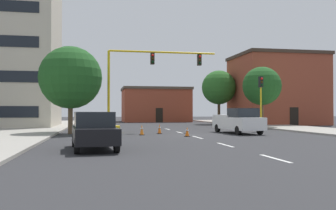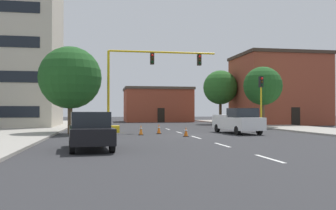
{
  "view_description": "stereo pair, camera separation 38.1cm",
  "coord_description": "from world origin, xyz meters",
  "views": [
    {
      "loc": [
        -6.48,
        -26.7,
        1.8
      ],
      "look_at": [
        -0.47,
        5.25,
        2.3
      ],
      "focal_mm": 38.92,
      "sensor_mm": 36.0,
      "label": 1
    },
    {
      "loc": [
        -6.1,
        -26.77,
        1.8
      ],
      "look_at": [
        -0.47,
        5.25,
        2.3
      ],
      "focal_mm": 38.92,
      "sensor_mm": 36.0,
      "label": 2
    }
  ],
  "objects": [
    {
      "name": "building_row_right",
      "position": [
        16.3,
        17.47,
        4.57
      ],
      "size": [
        10.78,
        9.04,
        9.11
      ],
      "color": "brown",
      "rests_on": "ground_plane"
    },
    {
      "name": "building_brick_center",
      "position": [
        2.51,
        32.28,
        2.78
      ],
      "size": [
        10.87,
        8.27,
        5.53
      ],
      "color": "brown",
      "rests_on": "ground_plane"
    },
    {
      "name": "lane_stripe_seg_0",
      "position": [
        0.0,
        -14.0,
        0.0
      ],
      "size": [
        0.16,
        2.4,
        0.01
      ],
      "primitive_type": "cube",
      "color": "silver",
      "rests_on": "ground_plane"
    },
    {
      "name": "lane_stripe_seg_2",
      "position": [
        0.0,
        -3.0,
        0.0
      ],
      "size": [
        0.16,
        2.4,
        0.01
      ],
      "primitive_type": "cube",
      "color": "silver",
      "rests_on": "ground_plane"
    },
    {
      "name": "tree_right_far",
      "position": [
        9.08,
        19.44,
        4.87
      ],
      "size": [
        4.52,
        4.52,
        7.14
      ],
      "color": "#4C3823",
      "rests_on": "ground_plane"
    },
    {
      "name": "tree_right_mid",
      "position": [
        10.37,
        9.18,
        4.39
      ],
      "size": [
        4.07,
        4.07,
        6.44
      ],
      "color": "brown",
      "rests_on": "ground_plane"
    },
    {
      "name": "lane_stripe_seg_4",
      "position": [
        0.0,
        8.0,
        0.0
      ],
      "size": [
        0.16,
        2.4,
        0.01
      ],
      "primitive_type": "cube",
      "color": "silver",
      "rests_on": "ground_plane"
    },
    {
      "name": "traffic_light_pole_right",
      "position": [
        7.45,
        3.14,
        3.53
      ],
      "size": [
        0.32,
        0.47,
        4.8
      ],
      "color": "yellow",
      "rests_on": "ground_plane"
    },
    {
      "name": "sidewalk_left",
      "position": [
        -12.63,
        8.0,
        0.07
      ],
      "size": [
        6.0,
        56.0,
        0.14
      ],
      "primitive_type": "cube",
      "color": "#9E998E",
      "rests_on": "ground_plane"
    },
    {
      "name": "traffic_cone_roadside_b",
      "position": [
        -0.52,
        -2.19,
        0.34
      ],
      "size": [
        0.36,
        0.36,
        0.69
      ],
      "color": "black",
      "rests_on": "ground_plane"
    },
    {
      "name": "tree_left_near",
      "position": [
        -8.7,
        2.3,
        4.35
      ],
      "size": [
        4.83,
        4.83,
        6.78
      ],
      "color": "brown",
      "rests_on": "ground_plane"
    },
    {
      "name": "ground_plane",
      "position": [
        0.0,
        0.0,
        0.0
      ],
      "size": [
        160.0,
        160.0,
        0.0
      ],
      "primitive_type": "plane",
      "color": "#2D2D30"
    },
    {
      "name": "traffic_cone_roadside_c",
      "position": [
        -3.42,
        -0.05,
        0.38
      ],
      "size": [
        0.36,
        0.36,
        0.77
      ],
      "color": "black",
      "rests_on": "ground_plane"
    },
    {
      "name": "lane_stripe_seg_1",
      "position": [
        0.0,
        -8.5,
        0.0
      ],
      "size": [
        0.16,
        2.4,
        0.01
      ],
      "primitive_type": "cube",
      "color": "silver",
      "rests_on": "ground_plane"
    },
    {
      "name": "sedan_black_near_left",
      "position": [
        -6.73,
        -9.54,
        0.89
      ],
      "size": [
        2.28,
        4.66,
        1.74
      ],
      "color": "black",
      "rests_on": "ground_plane"
    },
    {
      "name": "traffic_cone_roadside_a",
      "position": [
        -1.9,
        1.21,
        0.38
      ],
      "size": [
        0.36,
        0.36,
        0.78
      ],
      "color": "black",
      "rests_on": "ground_plane"
    },
    {
      "name": "pickup_truck_white",
      "position": [
        4.25,
        0.45,
        0.97
      ],
      "size": [
        2.53,
        5.57,
        1.99
      ],
      "color": "white",
      "rests_on": "ground_plane"
    },
    {
      "name": "traffic_signal_gantry",
      "position": [
        -4.42,
        3.58,
        2.3
      ],
      "size": [
        9.99,
        1.2,
        6.83
      ],
      "color": "yellow",
      "rests_on": "ground_plane"
    },
    {
      "name": "sidewalk_right",
      "position": [
        12.63,
        8.0,
        0.07
      ],
      "size": [
        6.0,
        56.0,
        0.14
      ],
      "primitive_type": "cube",
      "color": "#9E998E",
      "rests_on": "ground_plane"
    },
    {
      "name": "lane_stripe_seg_3",
      "position": [
        0.0,
        2.5,
        0.0
      ],
      "size": [
        0.16,
        2.4,
        0.01
      ],
      "primitive_type": "cube",
      "color": "silver",
      "rests_on": "ground_plane"
    }
  ]
}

